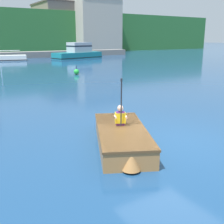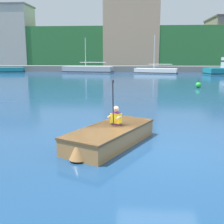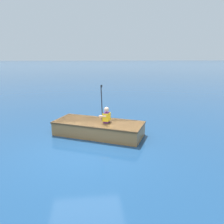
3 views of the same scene
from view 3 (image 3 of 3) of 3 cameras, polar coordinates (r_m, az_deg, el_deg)
name	(u,v)px [view 3 (image 3 of 3)]	position (r m, az deg, el deg)	size (l,w,h in m)	color
ground_plane	(85,152)	(6.84, -7.12, -10.24)	(300.00, 300.00, 0.00)	navy
rowboat_foreground	(97,127)	(8.09, -3.90, -4.03)	(2.60, 3.49, 0.52)	#A3703D
person_paddler	(106,115)	(7.82, -1.52, -0.88)	(0.43, 0.43, 1.35)	#592672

